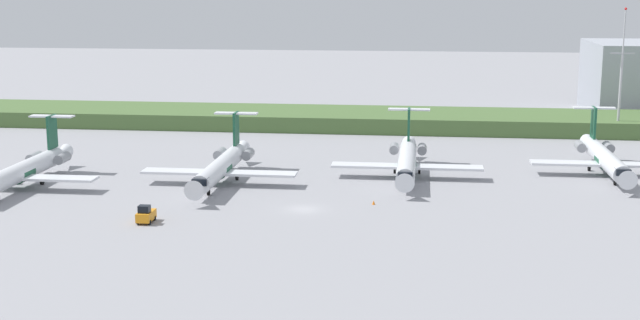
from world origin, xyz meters
TOP-DOWN VIEW (x-y plane):
  - ground_plane at (0.00, 30.00)m, footprint 500.00×500.00m
  - grass_berm at (0.00, 67.88)m, footprint 320.00×20.00m
  - regional_jet_nearest at (-41.91, 7.64)m, footprint 22.81×31.00m
  - regional_jet_second at (-14.23, 14.14)m, footprint 22.81×31.00m
  - regional_jet_third at (12.92, 21.78)m, footprint 22.81×31.00m
  - regional_jet_fourth at (43.29, 27.20)m, footprint 22.81×31.00m
  - antenna_mast at (52.46, 61.43)m, footprint 4.40×0.50m
  - baggage_tug at (-18.43, -8.60)m, footprint 1.72×3.20m
  - safety_cone_front_marker at (8.89, 3.69)m, footprint 0.44×0.44m

SIDE VIEW (x-z plane):
  - ground_plane at x=0.00m, z-range 0.00..0.00m
  - safety_cone_front_marker at x=8.89m, z-range 0.00..0.55m
  - baggage_tug at x=-18.43m, z-range -0.15..2.15m
  - grass_berm at x=0.00m, z-range 0.00..3.16m
  - regional_jet_nearest at x=-41.91m, z-range -1.96..7.04m
  - regional_jet_second at x=-14.23m, z-range -1.96..7.04m
  - regional_jet_third at x=12.92m, z-range -1.96..7.04m
  - regional_jet_fourth at x=43.29m, z-range -1.96..7.04m
  - antenna_mast at x=52.46m, z-range -2.12..22.52m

